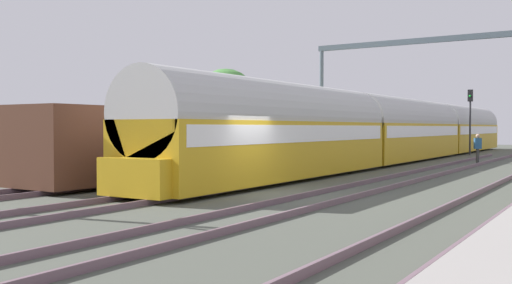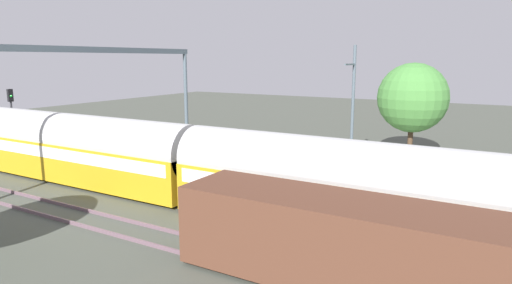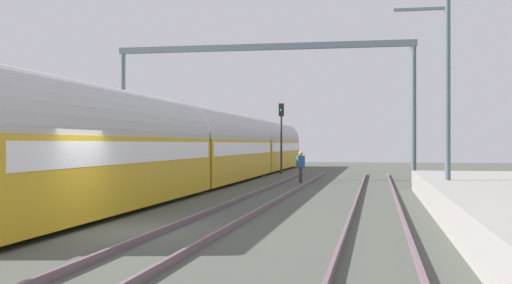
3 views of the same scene
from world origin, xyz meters
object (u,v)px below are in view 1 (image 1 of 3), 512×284
Objects in this scene: person_crossing at (478,146)px; railway_signal_far at (470,113)px; catenary_gantry at (443,67)px; passenger_train at (405,130)px; freight_car at (162,143)px.

person_crossing is 0.35× the size of railway_signal_far.
catenary_gantry is at bearing -88.56° from railway_signal_far.
passenger_train is 10.08m from railway_signal_far.
catenary_gantry is at bearing 20.08° from passenger_train.
passenger_train is 9.83× the size of railway_signal_far.
catenary_gantry is at bearing 120.77° from person_crossing.
person_crossing is 0.10× the size of catenary_gantry.
freight_car is at bearing -103.08° from passenger_train.
freight_car is 20.10m from person_crossing.
freight_car reaches higher than person_crossing.
catenary_gantry is (6.43, 19.24, 4.48)m from freight_car.
passenger_train is 18.95m from freight_car.
passenger_train is at bearing 142.25° from person_crossing.
person_crossing is at bearing -26.22° from catenary_gantry.
person_crossing is (8.78, 18.08, -0.44)m from freight_car.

